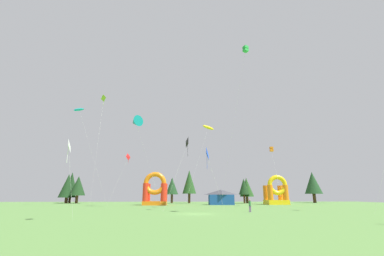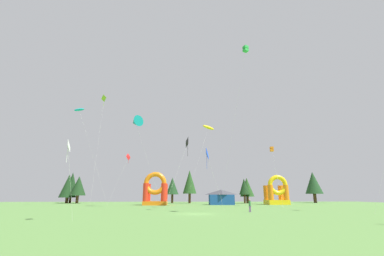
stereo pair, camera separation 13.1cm
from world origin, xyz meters
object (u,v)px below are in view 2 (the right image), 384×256
object	(u,v)px
kite_white_diamond	(67,147)
kite_blue_diamond	(206,155)
inflatable_blue_arch	(277,193)
kite_lime_diamond	(104,99)
kite_teal_delta	(136,122)
kite_red_diamond	(129,157)
kite_cyan_parafoil	(79,110)
kite_black_diamond	(188,143)
kite_green_box	(245,49)
person_near_camera	(250,204)
inflatable_red_slide	(155,192)
festival_tent	(221,197)
kite_yellow_parafoil	(208,128)
kite_orange_box	(272,149)

from	to	relation	value
kite_white_diamond	kite_blue_diamond	bearing A→B (deg)	39.06
inflatable_blue_arch	kite_lime_diamond	bearing A→B (deg)	-174.96
kite_teal_delta	kite_red_diamond	distance (m)	7.37
kite_cyan_parafoil	kite_blue_diamond	distance (m)	39.52
kite_black_diamond	kite_blue_diamond	distance (m)	5.46
kite_green_box	person_near_camera	xyz separation A→B (m)	(-2.23, -6.01, -26.90)
kite_lime_diamond	inflatable_red_slide	bearing A→B (deg)	5.49
person_near_camera	inflatable_red_slide	size ratio (longest dim) A/B	0.23
inflatable_red_slide	festival_tent	size ratio (longest dim) A/B	1.28
kite_teal_delta	kite_blue_diamond	distance (m)	23.26
kite_red_diamond	kite_lime_diamond	bearing A→B (deg)	138.25
person_near_camera	inflatable_red_slide	xyz separation A→B (m)	(-15.06, 25.48, 1.86)
kite_lime_diamond	kite_green_box	bearing A→B (deg)	-31.11
kite_lime_diamond	kite_cyan_parafoil	distance (m)	6.26
kite_teal_delta	kite_lime_diamond	xyz separation A→B (m)	(-9.21, 7.70, 7.78)
kite_lime_diamond	festival_tent	world-z (taller)	kite_lime_diamond
kite_yellow_parafoil	kite_green_box	bearing A→B (deg)	-63.63
inflatable_red_slide	inflatable_blue_arch	distance (m)	28.96
kite_black_diamond	inflatable_red_slide	xyz separation A→B (m)	(-6.88, 21.60, -7.15)
kite_green_box	kite_orange_box	distance (m)	21.30
kite_teal_delta	festival_tent	bearing A→B (deg)	29.31
inflatable_blue_arch	person_near_camera	bearing A→B (deg)	-116.29
kite_red_diamond	kite_orange_box	xyz separation A→B (m)	(29.51, 0.48, 1.94)
kite_black_diamond	person_near_camera	bearing A→B (deg)	-25.34
kite_cyan_parafoil	kite_white_diamond	bearing A→B (deg)	-69.03
kite_lime_diamond	kite_blue_diamond	bearing A→B (deg)	-48.08
kite_yellow_parafoil	kite_red_diamond	xyz separation A→B (m)	(-16.27, -0.71, -6.55)
kite_orange_box	inflatable_red_slide	world-z (taller)	kite_orange_box
person_near_camera	festival_tent	xyz separation A→B (m)	(0.26, 27.21, 0.74)
person_near_camera	inflatable_blue_arch	xyz separation A→B (m)	(13.79, 27.92, 1.59)
kite_white_diamond	kite_orange_box	bearing A→B (deg)	44.70
kite_red_diamond	kite_blue_diamond	size ratio (longest dim) A/B	1.23
kite_black_diamond	person_near_camera	xyz separation A→B (m)	(8.18, -3.87, -9.01)
kite_orange_box	person_near_camera	distance (m)	22.56
kite_blue_diamond	inflatable_blue_arch	world-z (taller)	kite_blue_diamond
kite_white_diamond	kite_red_diamond	size ratio (longest dim) A/B	0.69
kite_white_diamond	person_near_camera	distance (m)	23.71
kite_orange_box	kite_blue_diamond	xyz separation A→B (m)	(-15.53, -17.86, -3.94)
kite_lime_diamond	inflatable_blue_arch	bearing A→B (deg)	5.04
kite_black_diamond	kite_green_box	bearing A→B (deg)	11.57
kite_cyan_parafoil	person_near_camera	world-z (taller)	kite_cyan_parafoil
inflatable_blue_arch	kite_cyan_parafoil	bearing A→B (deg)	-175.20
inflatable_blue_arch	festival_tent	distance (m)	13.57
kite_yellow_parafoil	inflatable_red_slide	bearing A→B (deg)	145.82
kite_red_diamond	festival_tent	world-z (taller)	kite_red_diamond
kite_black_diamond	kite_lime_diamond	bearing A→B (deg)	134.19
kite_lime_diamond	kite_cyan_parafoil	world-z (taller)	kite_lime_diamond
kite_red_diamond	kite_orange_box	world-z (taller)	kite_orange_box
kite_orange_box	festival_tent	distance (m)	16.76
kite_lime_diamond	kite_green_box	distance (m)	35.43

